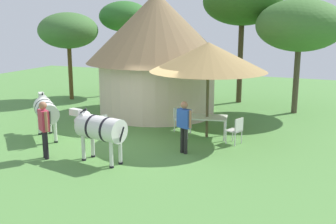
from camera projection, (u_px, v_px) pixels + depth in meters
name	position (u px, v px, depth m)	size (l,w,h in m)	color
ground_plane	(146.00, 142.00, 13.93)	(36.00, 36.00, 0.00)	#548941
thatched_hut	(157.00, 49.00, 17.63)	(6.09, 6.09, 5.19)	beige
shade_umbrella	(208.00, 57.00, 13.93)	(4.03, 4.03, 3.32)	#4D4329
patio_dining_table	(207.00, 119.00, 14.41)	(1.54, 1.14, 0.74)	silver
patio_chair_west_end	(236.00, 129.00, 13.61)	(0.55, 0.56, 0.90)	silver
patio_chair_east_end	(180.00, 117.00, 15.23)	(0.54, 0.55, 0.90)	white
guest_beside_umbrella	(184.00, 122.00, 12.58)	(0.55, 0.36, 1.64)	black
standing_watcher	(44.00, 125.00, 12.09)	(0.52, 0.45, 1.73)	black
striped_lounge_chair	(107.00, 128.00, 14.73)	(0.94, 0.83, 0.66)	blue
zebra_nearest_camera	(46.00, 110.00, 14.21)	(1.84, 1.79, 1.52)	silver
zebra_by_umbrella	(99.00, 128.00, 11.80)	(2.09, 0.97, 1.55)	silver
acacia_tree_behind_hut	(300.00, 26.00, 17.48)	(3.72, 3.72, 4.94)	#4B4230
acacia_tree_far_lawn	(124.00, 17.00, 21.96)	(2.69, 2.69, 5.02)	brown
acacia_tree_left_background	(68.00, 31.00, 20.69)	(3.00, 3.00, 4.41)	#523B1D
acacia_tree_right_background	(242.00, 2.00, 19.57)	(3.77, 3.77, 6.02)	#443623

